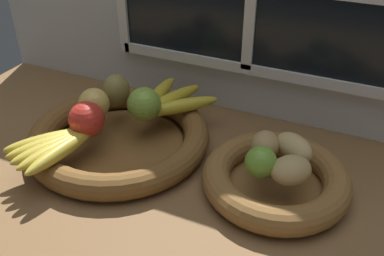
{
  "coord_description": "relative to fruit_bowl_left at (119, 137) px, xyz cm",
  "views": [
    {
      "loc": [
        25.56,
        -59.43,
        53.9
      ],
      "look_at": [
        -2.77,
        3.48,
        9.24
      ],
      "focal_mm": 40.24,
      "sensor_mm": 36.0,
      "label": 1
    }
  ],
  "objects": [
    {
      "name": "ground_plane",
      "position": [
        19.87,
        -3.48,
        -3.93
      ],
      "size": [
        140.0,
        90.0,
        3.0
      ],
      "primitive_type": "cube",
      "color": "brown"
    },
    {
      "name": "fruit_bowl_left",
      "position": [
        0.0,
        0.0,
        0.0
      ],
      "size": [
        38.61,
        38.61,
        5.24
      ],
      "color": "brown",
      "rests_on": "ground_plane"
    },
    {
      "name": "fruit_bowl_right",
      "position": [
        34.19,
        0.0,
        0.02
      ],
      "size": [
        27.53,
        27.53,
        5.24
      ],
      "color": "brown",
      "rests_on": "ground_plane"
    },
    {
      "name": "apple_red_front",
      "position": [
        -3.68,
        -5.08,
        6.4
      ],
      "size": [
        7.2,
        7.2,
        7.2
      ],
      "primitive_type": "sphere",
      "color": "red",
      "rests_on": "fruit_bowl_left"
    },
    {
      "name": "apple_green_back",
      "position": [
        3.88,
        4.76,
        6.44
      ],
      "size": [
        7.28,
        7.28,
        7.28
      ],
      "primitive_type": "sphere",
      "color": "#7AA338",
      "rests_on": "fruit_bowl_left"
    },
    {
      "name": "apple_golden_left",
      "position": [
        -6.29,
        1.12,
        6.14
      ],
      "size": [
        6.66,
        6.66,
        6.66
      ],
      "primitive_type": "sphere",
      "color": "#DBB756",
      "rests_on": "fruit_bowl_left"
    },
    {
      "name": "pear_brown",
      "position": [
        -4.82,
        7.51,
        6.5
      ],
      "size": [
        7.31,
        7.65,
        7.39
      ],
      "primitive_type": "ellipsoid",
      "rotation": [
        0.0,
        0.0,
        1.29
      ],
      "color": "olive",
      "rests_on": "fruit_bowl_left"
    },
    {
      "name": "banana_bunch_front",
      "position": [
        -5.82,
        -12.51,
        4.21
      ],
      "size": [
        13.53,
        18.45,
        2.82
      ],
      "color": "gold",
      "rests_on": "fruit_bowl_left"
    },
    {
      "name": "banana_bunch_back",
      "position": [
        6.1,
        11.69,
        4.32
      ],
      "size": [
        16.34,
        19.17,
        3.04
      ],
      "color": "gold",
      "rests_on": "fruit_bowl_left"
    },
    {
      "name": "potato_small",
      "position": [
        37.09,
        -2.9,
        5.2
      ],
      "size": [
        9.44,
        9.57,
        4.78
      ],
      "primitive_type": "ellipsoid",
      "rotation": [
        0.0,
        0.0,
        0.85
      ],
      "color": "tan",
      "rests_on": "fruit_bowl_right"
    },
    {
      "name": "potato_back",
      "position": [
        36.0,
        3.98,
        5.18
      ],
      "size": [
        9.79,
        9.11,
        4.74
      ],
      "primitive_type": "ellipsoid",
      "rotation": [
        0.0,
        0.0,
        2.51
      ],
      "color": "tan",
      "rests_on": "fruit_bowl_right"
    },
    {
      "name": "potato_oblong",
      "position": [
        30.93,
        2.54,
        5.26
      ],
      "size": [
        6.53,
        7.44,
        4.91
      ],
      "primitive_type": "ellipsoid",
      "rotation": [
        0.0,
        0.0,
        4.9
      ],
      "color": "#A38451",
      "rests_on": "fruit_bowl_right"
    },
    {
      "name": "lime_near",
      "position": [
        31.85,
        -3.51,
        5.68
      ],
      "size": [
        5.75,
        5.75,
        5.75
      ],
      "primitive_type": "sphere",
      "color": "#6B9E33",
      "rests_on": "fruit_bowl_right"
    }
  ]
}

